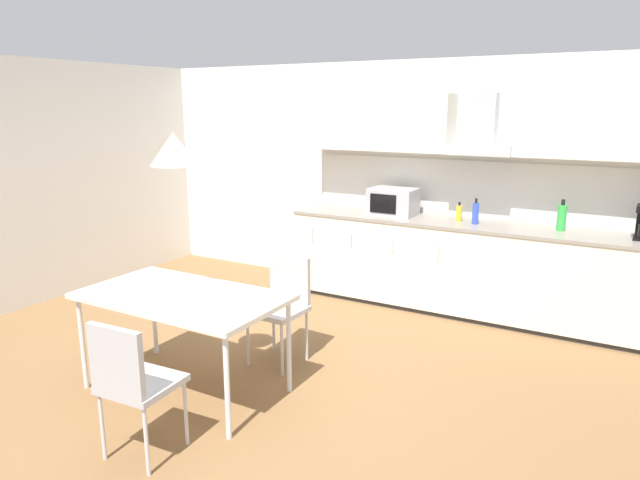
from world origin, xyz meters
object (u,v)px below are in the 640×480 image
at_px(bottle_blue, 475,213).
at_px(pendant_lamp, 173,149).
at_px(dining_table, 182,300).
at_px(chair_near_right, 131,377).
at_px(bottle_green, 562,217).
at_px(chair_far_right, 283,298).
at_px(microwave, 393,202).
at_px(bottle_yellow, 459,213).

relative_size(bottle_blue, pendant_lamp, 0.78).
xyz_separation_m(dining_table, pendant_lamp, (0.00, 0.00, 1.07)).
relative_size(dining_table, chair_near_right, 1.69).
bearing_deg(bottle_green, chair_far_right, -133.49).
distance_m(microwave, bottle_blue, 0.89).
xyz_separation_m(bottle_blue, chair_near_right, (-1.05, -3.40, -0.50)).
bearing_deg(chair_near_right, chair_far_right, 90.02).
bearing_deg(chair_near_right, pendant_lamp, 112.86).
relative_size(chair_far_right, pendant_lamp, 2.72).
bearing_deg(pendant_lamp, chair_near_right, -67.14).
bearing_deg(microwave, dining_table, -100.62).
xyz_separation_m(bottle_green, bottle_blue, (-0.77, -0.10, -0.02)).
xyz_separation_m(chair_near_right, chair_far_right, (-0.00, 1.59, 0.00)).
bearing_deg(bottle_blue, dining_table, -117.90).
distance_m(dining_table, chair_far_right, 0.88).
distance_m(microwave, pendant_lamp, 2.79).
height_order(microwave, dining_table, microwave).
distance_m(bottle_yellow, dining_table, 2.94).
height_order(microwave, pendant_lamp, pendant_lamp).
bearing_deg(bottle_blue, bottle_green, 7.21).
bearing_deg(microwave, bottle_green, 1.68).
height_order(dining_table, chair_near_right, chair_near_right).
distance_m(chair_near_right, chair_far_right, 1.59).
distance_m(bottle_blue, chair_far_right, 2.15).
bearing_deg(pendant_lamp, chair_far_right, 67.17).
bearing_deg(dining_table, chair_near_right, -67.14).
relative_size(bottle_blue, chair_far_right, 0.29).
height_order(bottle_green, chair_far_right, bottle_green).
bearing_deg(dining_table, bottle_yellow, 65.64).
height_order(bottle_blue, chair_near_right, bottle_blue).
relative_size(bottle_blue, chair_near_right, 0.29).
bearing_deg(bottle_blue, pendant_lamp, -117.90).
height_order(bottle_yellow, pendant_lamp, pendant_lamp).
height_order(bottle_blue, chair_far_right, bottle_blue).
distance_m(dining_table, chair_near_right, 0.88).
relative_size(chair_near_right, chair_far_right, 1.00).
distance_m(bottle_green, bottle_yellow, 0.95).
xyz_separation_m(microwave, bottle_yellow, (0.71, 0.00, -0.06)).
height_order(dining_table, pendant_lamp, pendant_lamp).
distance_m(bottle_yellow, pendant_lamp, 3.02).
bearing_deg(bottle_green, microwave, -178.32).
height_order(microwave, bottle_yellow, microwave).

